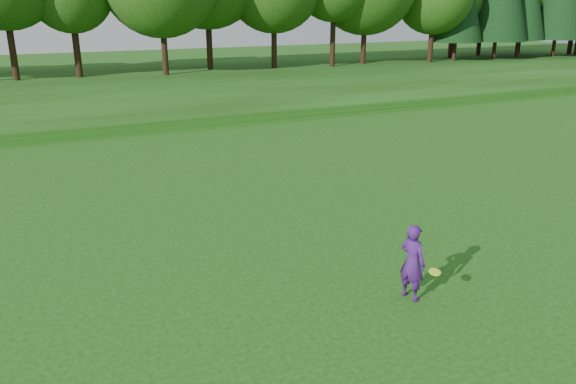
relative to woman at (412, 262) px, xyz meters
name	(u,v)px	position (x,y,z in m)	size (l,w,h in m)	color
ground	(446,319)	(0.15, -0.99, -0.84)	(140.00, 140.00, 0.00)	#1C450D
berm	(132,86)	(0.15, 33.01, -0.54)	(130.00, 30.00, 0.60)	#1C450D
walking_path	(183,127)	(0.15, 19.01, -0.82)	(130.00, 1.60, 0.04)	gray
woman	(412,262)	(0.00, 0.00, 0.00)	(0.60, 0.95, 1.67)	#411768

